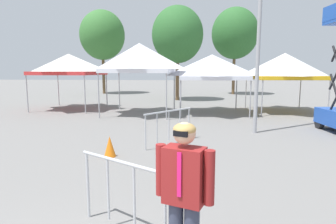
{
  "coord_description": "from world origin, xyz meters",
  "views": [
    {
      "loc": [
        1.24,
        -1.46,
        2.29
      ],
      "look_at": [
        0.56,
        5.37,
        1.3
      ],
      "focal_mm": 30.46,
      "sensor_mm": 36.0,
      "label": 1
    }
  ],
  "objects_px": {
    "tree_behind_tents_center": "(235,34)",
    "canopy_tent_left_of_center": "(139,58)",
    "crowd_barrier_mid_lot": "(134,187)",
    "person_foreground": "(184,192)",
    "crowd_barrier_near_person": "(169,120)",
    "tree_behind_tents_left": "(102,35)",
    "canopy_tent_behind_left": "(212,67)",
    "tree_behind_tents_right": "(178,35)",
    "traffic_cone_lot_center": "(110,146)",
    "canopy_tent_far_left": "(69,64)",
    "canopy_tent_center": "(285,66)"
  },
  "relations": [
    {
      "from": "tree_behind_tents_left",
      "to": "traffic_cone_lot_center",
      "type": "xyz_separation_m",
      "value": [
        7.07,
        -21.07,
        -5.53
      ]
    },
    {
      "from": "traffic_cone_lot_center",
      "to": "tree_behind_tents_right",
      "type": "bearing_deg",
      "value": 86.97
    },
    {
      "from": "person_foreground",
      "to": "tree_behind_tents_center",
      "type": "distance_m",
      "value": 26.57
    },
    {
      "from": "tree_behind_tents_center",
      "to": "tree_behind_tents_right",
      "type": "height_order",
      "value": "tree_behind_tents_center"
    },
    {
      "from": "canopy_tent_far_left",
      "to": "traffic_cone_lot_center",
      "type": "xyz_separation_m",
      "value": [
        5.27,
        -9.25,
        -2.39
      ]
    },
    {
      "from": "canopy_tent_left_of_center",
      "to": "canopy_tent_behind_left",
      "type": "xyz_separation_m",
      "value": [
        3.81,
        0.65,
        -0.46
      ]
    },
    {
      "from": "canopy_tent_far_left",
      "to": "tree_behind_tents_right",
      "type": "distance_m",
      "value": 8.85
    },
    {
      "from": "tree_behind_tents_left",
      "to": "tree_behind_tents_center",
      "type": "xyz_separation_m",
      "value": [
        13.01,
        0.36,
        0.05
      ]
    },
    {
      "from": "canopy_tent_left_of_center",
      "to": "person_foreground",
      "type": "xyz_separation_m",
      "value": [
        2.86,
        -12.1,
        -1.92
      ]
    },
    {
      "from": "canopy_tent_center",
      "to": "tree_behind_tents_center",
      "type": "bearing_deg",
      "value": 95.79
    },
    {
      "from": "canopy_tent_center",
      "to": "tree_behind_tents_right",
      "type": "distance_m",
      "value": 9.05
    },
    {
      "from": "tree_behind_tents_right",
      "to": "crowd_barrier_mid_lot",
      "type": "distance_m",
      "value": 19.4
    },
    {
      "from": "tree_behind_tents_left",
      "to": "tree_behind_tents_right",
      "type": "distance_m",
      "value": 9.84
    },
    {
      "from": "person_foreground",
      "to": "tree_behind_tents_center",
      "type": "bearing_deg",
      "value": 81.73
    },
    {
      "from": "canopy_tent_left_of_center",
      "to": "tree_behind_tents_center",
      "type": "height_order",
      "value": "tree_behind_tents_center"
    },
    {
      "from": "traffic_cone_lot_center",
      "to": "canopy_tent_center",
      "type": "bearing_deg",
      "value": 52.38
    },
    {
      "from": "canopy_tent_left_of_center",
      "to": "tree_behind_tents_right",
      "type": "relative_size",
      "value": 0.52
    },
    {
      "from": "canopy_tent_behind_left",
      "to": "tree_behind_tents_left",
      "type": "bearing_deg",
      "value": 128.64
    },
    {
      "from": "tree_behind_tents_left",
      "to": "crowd_barrier_mid_lot",
      "type": "height_order",
      "value": "tree_behind_tents_left"
    },
    {
      "from": "person_foreground",
      "to": "crowd_barrier_near_person",
      "type": "bearing_deg",
      "value": 96.98
    },
    {
      "from": "canopy_tent_far_left",
      "to": "person_foreground",
      "type": "xyz_separation_m",
      "value": [
        7.45,
        -13.67,
        -1.64
      ]
    },
    {
      "from": "person_foreground",
      "to": "crowd_barrier_near_person",
      "type": "distance_m",
      "value": 5.97
    },
    {
      "from": "canopy_tent_behind_left",
      "to": "tree_behind_tents_right",
      "type": "xyz_separation_m",
      "value": [
        -2.32,
        6.9,
        2.55
      ]
    },
    {
      "from": "crowd_barrier_mid_lot",
      "to": "traffic_cone_lot_center",
      "type": "distance_m",
      "value": 4.0
    },
    {
      "from": "person_foreground",
      "to": "crowd_barrier_mid_lot",
      "type": "height_order",
      "value": "person_foreground"
    },
    {
      "from": "canopy_tent_far_left",
      "to": "canopy_tent_left_of_center",
      "type": "distance_m",
      "value": 4.85
    },
    {
      "from": "canopy_tent_left_of_center",
      "to": "traffic_cone_lot_center",
      "type": "distance_m",
      "value": 8.16
    },
    {
      "from": "crowd_barrier_near_person",
      "to": "canopy_tent_far_left",
      "type": "bearing_deg",
      "value": 130.95
    },
    {
      "from": "canopy_tent_far_left",
      "to": "canopy_tent_left_of_center",
      "type": "relative_size",
      "value": 0.99
    },
    {
      "from": "person_foreground",
      "to": "tree_behind_tents_right",
      "type": "relative_size",
      "value": 0.25
    },
    {
      "from": "tree_behind_tents_left",
      "to": "tree_behind_tents_right",
      "type": "bearing_deg",
      "value": -36.58
    },
    {
      "from": "canopy_tent_behind_left",
      "to": "traffic_cone_lot_center",
      "type": "height_order",
      "value": "canopy_tent_behind_left"
    },
    {
      "from": "tree_behind_tents_center",
      "to": "crowd_barrier_near_person",
      "type": "xyz_separation_m",
      "value": [
        -4.48,
        -19.93,
        -5.11
      ]
    },
    {
      "from": "crowd_barrier_near_person",
      "to": "traffic_cone_lot_center",
      "type": "relative_size",
      "value": 3.04
    },
    {
      "from": "canopy_tent_left_of_center",
      "to": "crowd_barrier_mid_lot",
      "type": "bearing_deg",
      "value": -79.21
    },
    {
      "from": "tree_behind_tents_center",
      "to": "crowd_barrier_mid_lot",
      "type": "xyz_separation_m",
      "value": [
        -4.46,
        -25.11,
        -5.11
      ]
    },
    {
      "from": "canopy_tent_left_of_center",
      "to": "person_foreground",
      "type": "distance_m",
      "value": 12.58
    },
    {
      "from": "tree_behind_tents_center",
      "to": "crowd_barrier_mid_lot",
      "type": "height_order",
      "value": "tree_behind_tents_center"
    },
    {
      "from": "tree_behind_tents_right",
      "to": "canopy_tent_center",
      "type": "bearing_deg",
      "value": -43.0
    },
    {
      "from": "tree_behind_tents_center",
      "to": "crowd_barrier_near_person",
      "type": "height_order",
      "value": "tree_behind_tents_center"
    },
    {
      "from": "tree_behind_tents_center",
      "to": "traffic_cone_lot_center",
      "type": "relative_size",
      "value": 14.86
    },
    {
      "from": "person_foreground",
      "to": "tree_behind_tents_left",
      "type": "relative_size",
      "value": 0.22
    },
    {
      "from": "canopy_tent_center",
      "to": "canopy_tent_left_of_center",
      "type": "bearing_deg",
      "value": -168.35
    },
    {
      "from": "crowd_barrier_near_person",
      "to": "canopy_tent_behind_left",
      "type": "bearing_deg",
      "value": 76.24
    },
    {
      "from": "tree_behind_tents_left",
      "to": "traffic_cone_lot_center",
      "type": "bearing_deg",
      "value": -71.45
    },
    {
      "from": "canopy_tent_left_of_center",
      "to": "canopy_tent_center",
      "type": "relative_size",
      "value": 0.99
    },
    {
      "from": "canopy_tent_left_of_center",
      "to": "traffic_cone_lot_center",
      "type": "height_order",
      "value": "canopy_tent_left_of_center"
    },
    {
      "from": "tree_behind_tents_right",
      "to": "traffic_cone_lot_center",
      "type": "bearing_deg",
      "value": -93.03
    },
    {
      "from": "tree_behind_tents_center",
      "to": "canopy_tent_left_of_center",
      "type": "bearing_deg",
      "value": -115.71
    },
    {
      "from": "person_foreground",
      "to": "crowd_barrier_near_person",
      "type": "xyz_separation_m",
      "value": [
        -0.73,
        5.92,
        -0.28
      ]
    }
  ]
}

